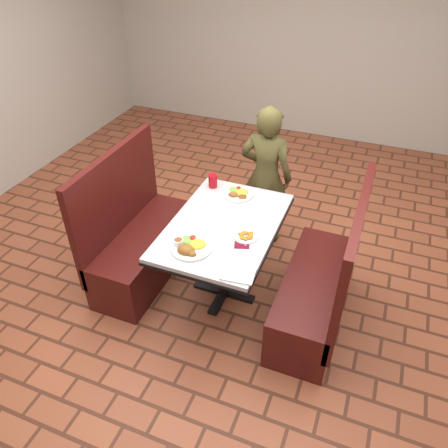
# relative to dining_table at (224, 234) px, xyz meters

# --- Properties ---
(room) EXTENTS (7.00, 7.04, 2.82)m
(room) POSITION_rel_dining_table_xyz_m (0.00, 0.00, 1.26)
(room) COLOR #984E31
(room) RESTS_ON ground
(dining_table) EXTENTS (0.81, 1.21, 0.75)m
(dining_table) POSITION_rel_dining_table_xyz_m (0.00, 0.00, 0.00)
(dining_table) COLOR silver
(dining_table) RESTS_ON ground
(booth_bench_left) EXTENTS (0.47, 1.20, 1.17)m
(booth_bench_left) POSITION_rel_dining_table_xyz_m (-0.80, 0.00, -0.32)
(booth_bench_left) COLOR #4A1410
(booth_bench_left) RESTS_ON ground
(booth_bench_right) EXTENTS (0.47, 1.20, 1.17)m
(booth_bench_right) POSITION_rel_dining_table_xyz_m (0.80, 0.00, -0.32)
(booth_bench_right) COLOR #4A1410
(booth_bench_right) RESTS_ON ground
(diner_person) EXTENTS (0.51, 0.34, 1.37)m
(diner_person) POSITION_rel_dining_table_xyz_m (0.06, 0.91, 0.03)
(diner_person) COLOR brown
(diner_person) RESTS_ON ground
(near_dinner_plate) EXTENTS (0.30, 0.30, 0.09)m
(near_dinner_plate) POSITION_rel_dining_table_xyz_m (-0.12, -0.37, 0.13)
(near_dinner_plate) COLOR white
(near_dinner_plate) RESTS_ON dining_table
(far_dinner_plate) EXTENTS (0.25, 0.25, 0.06)m
(far_dinner_plate) POSITION_rel_dining_table_xyz_m (-0.04, 0.43, 0.12)
(far_dinner_plate) COLOR white
(far_dinner_plate) RESTS_ON dining_table
(plantain_plate) EXTENTS (0.18, 0.18, 0.03)m
(plantain_plate) POSITION_rel_dining_table_xyz_m (0.21, -0.09, 0.11)
(plantain_plate) COLOR white
(plantain_plate) RESTS_ON dining_table
(maroon_napkin) EXTENTS (0.14, 0.14, 0.00)m
(maroon_napkin) POSITION_rel_dining_table_xyz_m (0.21, -0.18, 0.10)
(maroon_napkin) COLOR #5B0D20
(maroon_napkin) RESTS_ON dining_table
(spoon_utensil) EXTENTS (0.08, 0.13, 0.00)m
(spoon_utensil) POSITION_rel_dining_table_xyz_m (0.21, -0.13, 0.10)
(spoon_utensil) COLOR silver
(spoon_utensil) RESTS_ON dining_table
(red_tumbler) EXTENTS (0.08, 0.08, 0.11)m
(red_tumbler) POSITION_rel_dining_table_xyz_m (-0.29, 0.48, 0.15)
(red_tumbler) COLOR #B90C17
(red_tumbler) RESTS_ON dining_table
(paper_napkin) EXTENTS (0.24, 0.19, 0.01)m
(paper_napkin) POSITION_rel_dining_table_xyz_m (0.30, -0.50, 0.10)
(paper_napkin) COLOR white
(paper_napkin) RESTS_ON dining_table
(knife_utensil) EXTENTS (0.07, 0.17, 0.00)m
(knife_utensil) POSITION_rel_dining_table_xyz_m (-0.06, -0.38, 0.11)
(knife_utensil) COLOR silver
(knife_utensil) RESTS_ON dining_table
(fork_utensil) EXTENTS (0.04, 0.16, 0.00)m
(fork_utensil) POSITION_rel_dining_table_xyz_m (-0.08, -0.34, 0.11)
(fork_utensil) COLOR silver
(fork_utensil) RESTS_ON dining_table
(lettuce_shreds) EXTENTS (0.28, 0.32, 0.00)m
(lettuce_shreds) POSITION_rel_dining_table_xyz_m (0.04, 0.06, 0.10)
(lettuce_shreds) COLOR #8FB548
(lettuce_shreds) RESTS_ON dining_table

